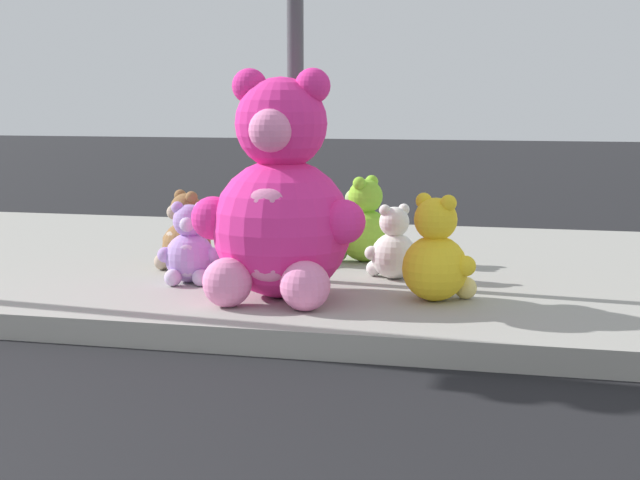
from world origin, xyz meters
The scene contains 9 objects.
sidewalk centered at (0.00, 5.20, 0.07)m, with size 28.00×4.40×0.15m, color #9E9B93.
sign_pole centered at (1.00, 4.40, 1.85)m, with size 0.56×0.11×3.20m.
plush_pink_large centered at (1.06, 3.81, 0.71)m, with size 1.08×0.94×1.39m.
plush_lime centered at (1.29, 5.25, 0.41)m, with size 0.46×0.48×0.64m.
plush_brown centered at (0.13, 4.58, 0.38)m, with size 0.40×0.41×0.57m.
plush_lavender centered at (0.34, 4.13, 0.37)m, with size 0.41×0.38×0.54m.
plush_red centered at (0.70, 5.07, 0.39)m, with size 0.43×0.41×0.59m.
plush_white centered at (1.62, 4.61, 0.35)m, with size 0.36×0.37×0.51m.
plush_yellow centered at (2.00, 3.97, 0.41)m, with size 0.45×0.47×0.65m.
Camera 1 is at (2.66, -1.71, 1.36)m, focal length 53.55 mm.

